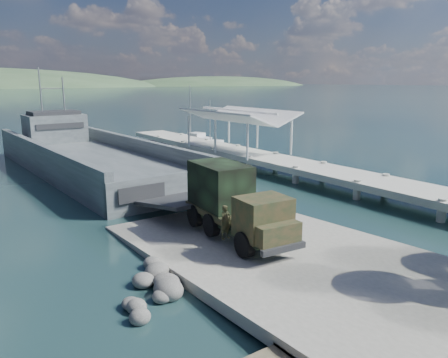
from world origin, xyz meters
TOP-DOWN VIEW (x-y plane):
  - ground at (0.00, 0.00)m, footprint 1400.00×1400.00m
  - boat_ramp at (0.00, -1.00)m, footprint 10.00×18.00m
  - shoreline_rocks at (-6.20, 0.50)m, footprint 3.20×5.60m
  - pier at (13.00, 18.77)m, footprint 6.40×44.00m
  - landing_craft at (-0.59, 23.74)m, footprint 9.69×34.23m
  - military_truck at (-0.61, 2.00)m, footprint 2.93×7.53m
  - soldier at (-1.81, 0.96)m, footprint 0.61×0.43m
  - sailboat_near at (16.05, 29.34)m, footprint 3.05×5.07m
  - sailboat_far at (16.86, 35.33)m, footprint 3.19×6.49m

SIDE VIEW (x-z plane):
  - ground at x=0.00m, z-range 0.00..0.00m
  - shoreline_rocks at x=-6.20m, z-range -0.45..0.45m
  - boat_ramp at x=0.00m, z-range 0.00..0.50m
  - sailboat_near at x=16.05m, z-range -2.66..3.29m
  - sailboat_far at x=16.86m, z-range -3.40..4.21m
  - landing_craft at x=-0.59m, z-range -4.22..5.87m
  - soldier at x=-1.81m, z-range 0.50..2.09m
  - pier at x=13.00m, z-range -1.45..4.65m
  - military_truck at x=-0.61m, z-range 0.49..3.90m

